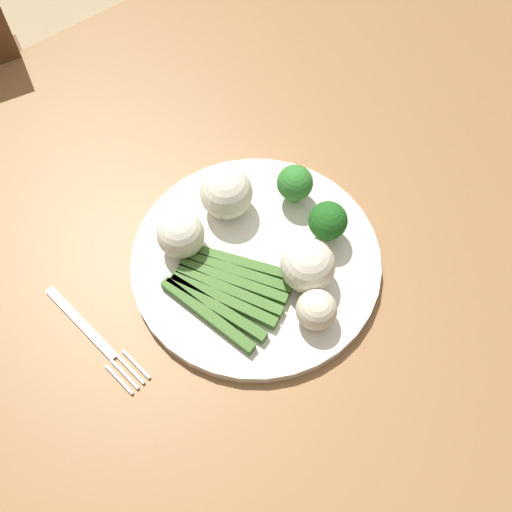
{
  "coord_description": "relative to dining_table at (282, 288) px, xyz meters",
  "views": [
    {
      "loc": [
        0.25,
        0.27,
        1.4
      ],
      "look_at": [
        0.04,
        -0.01,
        0.76
      ],
      "focal_mm": 43.69,
      "sensor_mm": 36.0,
      "label": 1
    }
  ],
  "objects": [
    {
      "name": "cauliflower_outer_edge",
      "position": [
        0.09,
        -0.08,
        0.14
      ],
      "size": [
        0.06,
        0.06,
        0.06
      ],
      "primitive_type": "sphere",
      "color": "silver",
      "rests_on": "plate"
    },
    {
      "name": "broccoli_front_left",
      "position": [
        -0.05,
        0.02,
        0.14
      ],
      "size": [
        0.05,
        0.05,
        0.06
      ],
      "color": "#4C7F2B",
      "rests_on": "plate"
    },
    {
      "name": "cauliflower_edge",
      "position": [
        0.01,
        0.05,
        0.14
      ],
      "size": [
        0.06,
        0.06,
        0.06
      ],
      "primitive_type": "sphere",
      "color": "silver",
      "rests_on": "plate"
    },
    {
      "name": "ground_plane",
      "position": [
        0.0,
        0.0,
        -0.66
      ],
      "size": [
        6.0,
        6.0,
        0.02
      ],
      "primitive_type": "cube",
      "color": "tan"
    },
    {
      "name": "cauliflower_front",
      "position": [
        0.02,
        -0.09,
        0.14
      ],
      "size": [
        0.06,
        0.06,
        0.06
      ],
      "primitive_type": "sphere",
      "color": "silver",
      "rests_on": "plate"
    },
    {
      "name": "cauliflower_near_center",
      "position": [
        0.03,
        0.09,
        0.13
      ],
      "size": [
        0.05,
        0.05,
        0.05
      ],
      "primitive_type": "sphere",
      "color": "beige",
      "rests_on": "plate"
    },
    {
      "name": "broccoli_back_right",
      "position": [
        -0.05,
        -0.05,
        0.14
      ],
      "size": [
        0.04,
        0.04,
        0.05
      ],
      "color": "#609E3D",
      "rests_on": "plate"
    },
    {
      "name": "dining_table",
      "position": [
        0.0,
        0.0,
        0.0
      ],
      "size": [
        1.41,
        1.01,
        0.74
      ],
      "color": "olive",
      "rests_on": "ground_plane"
    },
    {
      "name": "asparagus_bundle",
      "position": [
        0.09,
        0.0,
        0.11
      ],
      "size": [
        0.13,
        0.15,
        0.01
      ],
      "rotation": [
        0.0,
        0.0,
        2.05
      ],
      "color": "#3D6626",
      "rests_on": "plate"
    },
    {
      "name": "fork",
      "position": [
        0.24,
        -0.05,
        0.09
      ],
      "size": [
        0.04,
        0.17,
        0.0
      ],
      "rotation": [
        0.0,
        0.0,
        1.7
      ],
      "color": "silver",
      "rests_on": "dining_table"
    },
    {
      "name": "plate",
      "position": [
        0.04,
        -0.01,
        0.1
      ],
      "size": [
        0.29,
        0.29,
        0.01
      ],
      "primitive_type": "cylinder",
      "color": "silver",
      "rests_on": "dining_table"
    }
  ]
}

